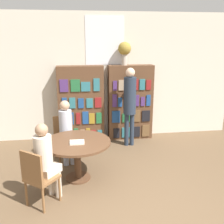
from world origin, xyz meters
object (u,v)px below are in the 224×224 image
Objects in this scene: bookshelf_left at (81,104)px; reading_table at (77,148)px; bookshelf_right at (130,103)px; flower_vase at (125,50)px; chair_left_side at (65,135)px; seated_reader_right at (46,158)px; seated_reader_left at (66,128)px; librarian_standing at (130,99)px; chair_near_camera at (38,176)px.

bookshelf_left is 1.55× the size of reading_table.
flower_vase reaches higher than bookshelf_right.
chair_left_side is 0.72× the size of seated_reader_right.
seated_reader_left is at bearing -105.36° from bookshelf_left.
chair_left_side reaches higher than reading_table.
flower_vase is 0.46× the size of reading_table.
reading_table is (-1.31, -1.88, -0.31)m from bookshelf_right.
librarian_standing is (1.44, 0.49, 0.59)m from chair_left_side.
bookshelf_left is 1.62m from flower_vase.
flower_vase is (1.04, 0.00, 1.25)m from bookshelf_left.
chair_near_camera is at bearing -128.38° from reading_table.
seated_reader_left is 1.01× the size of seated_reader_right.
flower_vase reaches higher than bookshelf_left.
chair_near_camera is at bearing -130.13° from librarian_standing.
reading_table is 0.92m from chair_near_camera.
seated_reader_left is 0.70× the size of librarian_standing.
seated_reader_right reaches higher than reading_table.
chair_near_camera is at bearing -123.60° from flower_vase.
flower_vase reaches higher than chair_left_side.
bookshelf_right is at bearing -1.79° from flower_vase.
chair_left_side is (-0.37, -0.99, -0.40)m from bookshelf_left.
bookshelf_left is at bearing -126.01° from chair_left_side.
seated_reader_right is (-0.58, -2.46, -0.19)m from bookshelf_left.
chair_left_side is (-1.41, -1.00, -1.65)m from flower_vase.
seated_reader_right reaches higher than chair_near_camera.
reading_table is (-0.12, -1.88, -0.31)m from bookshelf_left.
chair_near_camera is at bearing -125.95° from bookshelf_right.
bookshelf_left is 2.02× the size of chair_near_camera.
bookshelf_left reaches higher than chair_left_side.
chair_near_camera is 1.63m from chair_left_side.
seated_reader_left is 1.31m from seated_reader_right.
chair_near_camera is 0.72× the size of seated_reader_right.
bookshelf_right reaches higher than chair_near_camera.
librarian_standing is at bearing -176.75° from chair_left_side.
seated_reader_right is (-1.77, -2.46, -0.19)m from bookshelf_right.
flower_vase is 1.17m from librarian_standing.
chair_near_camera is 0.71× the size of seated_reader_left.
bookshelf_right is 2.02× the size of chair_left_side.
flower_vase is 3.53m from chair_near_camera.
seated_reader_left is (-0.32, -1.17, -0.18)m from bookshelf_left.
flower_vase is 0.60× the size of chair_near_camera.
bookshelf_left is 3.39× the size of flower_vase.
bookshelf_right is 3.23m from chair_near_camera.
bookshelf_left is at bearing -120.97° from seated_reader_left.
seated_reader_left is at bearing -142.29° from bookshelf_right.
bookshelf_right is (1.19, -0.00, -0.00)m from bookshelf_left.
chair_near_camera and chair_left_side have the same top height.
reading_table is (-1.16, -1.88, -1.56)m from flower_vase.
seated_reader_left is at bearing 113.81° from chair_near_camera.
chair_near_camera reaches higher than reading_table.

